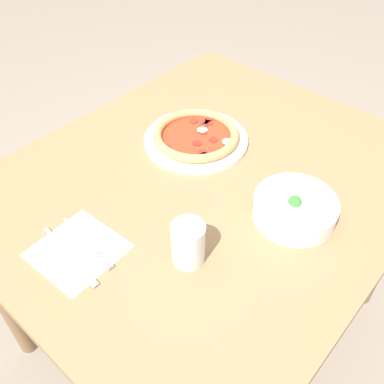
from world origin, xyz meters
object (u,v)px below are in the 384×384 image
object	(u,v)px
bowl	(295,207)
fork	(87,242)
glass	(188,243)
knife	(67,253)
pizza	(196,137)

from	to	relation	value
bowl	fork	xyz separation A→B (m)	(0.39, -0.31, -0.03)
bowl	fork	distance (m)	0.50
bowl	fork	size ratio (longest dim) A/B	1.04
fork	glass	world-z (taller)	glass
fork	knife	xyz separation A→B (m)	(0.05, -0.01, -0.00)
pizza	fork	world-z (taller)	pizza
knife	glass	world-z (taller)	glass
pizza	bowl	world-z (taller)	bowl
bowl	knife	bearing A→B (deg)	-35.96
bowl	glass	xyz separation A→B (m)	(0.27, -0.11, 0.02)
glass	bowl	bearing A→B (deg)	157.89
pizza	fork	size ratio (longest dim) A/B	1.57
pizza	knife	size ratio (longest dim) A/B	1.42
bowl	glass	world-z (taller)	glass
knife	fork	bearing A→B (deg)	87.51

